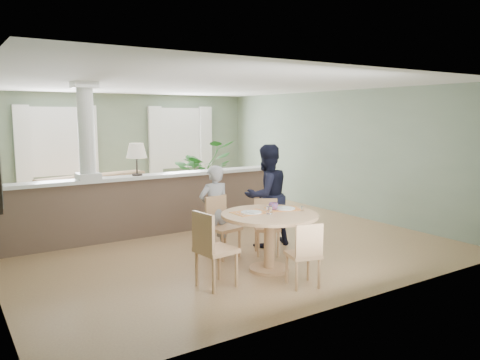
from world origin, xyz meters
TOP-DOWN VIEW (x-y plane):
  - ground at (0.00, 0.00)m, footprint 8.00×8.00m
  - room_shell at (-0.03, 0.63)m, footprint 7.02×8.02m
  - pony_wall at (-0.99, 0.20)m, footprint 5.32×0.38m
  - sofa at (-1.14, 1.97)m, footprint 3.33×1.87m
  - houseplant at (1.17, 1.92)m, footprint 1.64×1.48m
  - dining_table at (-0.17, -2.53)m, footprint 1.34×1.34m
  - chair_far_boy at (-0.40, -1.59)m, footprint 0.48×0.48m
  - chair_far_man at (0.29, -1.83)m, footprint 0.52×0.52m
  - chair_near at (-0.20, -3.33)m, footprint 0.47×0.47m
  - chair_side at (-1.19, -2.70)m, footprint 0.50×0.50m
  - child_person at (-0.40, -1.39)m, footprint 0.52×0.36m
  - man_person at (0.53, -1.51)m, footprint 0.84×0.67m

SIDE VIEW (x-z plane):
  - ground at x=0.00m, z-range 0.00..0.00m
  - sofa at x=-1.14m, z-range 0.00..0.92m
  - chair_near at x=-0.20m, z-range 0.04..0.88m
  - chair_far_man at x=0.29m, z-range 0.04..0.90m
  - chair_far_boy at x=-0.40m, z-range 0.05..0.98m
  - chair_side at x=-1.19m, z-range 0.05..1.03m
  - dining_table at x=-0.17m, z-range 0.19..1.11m
  - child_person at x=-0.40m, z-range 0.00..1.39m
  - pony_wall at x=-0.99m, z-range -0.64..2.06m
  - houseplant at x=1.17m, z-range 0.00..1.60m
  - man_person at x=0.53m, z-range 0.00..1.69m
  - room_shell at x=-0.03m, z-range 0.46..3.17m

